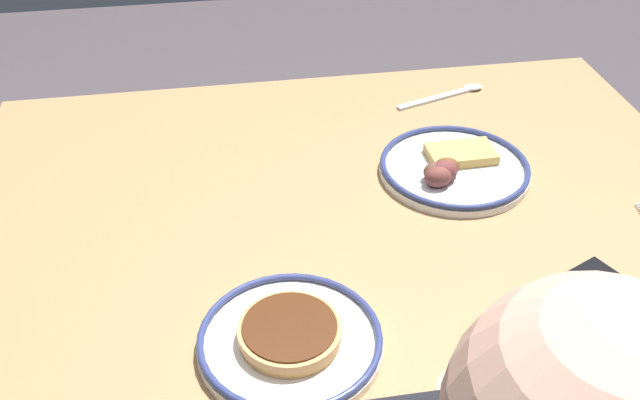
{
  "coord_description": "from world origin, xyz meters",
  "views": [
    {
      "loc": [
        0.21,
        0.94,
        1.49
      ],
      "look_at": [
        0.05,
        -0.01,
        0.79
      ],
      "focal_mm": 41.04,
      "sensor_mm": 36.0,
      "label": 1
    }
  ],
  "objects_px": {
    "plate_center_pancakes": "(290,339)",
    "tea_spoon": "(452,94)",
    "cell_phone": "(581,290)",
    "plate_near_main": "(453,167)"
  },
  "relations": [
    {
      "from": "plate_near_main",
      "to": "plate_center_pancakes",
      "type": "relative_size",
      "value": 1.08
    },
    {
      "from": "plate_center_pancakes",
      "to": "tea_spoon",
      "type": "distance_m",
      "value": 0.77
    },
    {
      "from": "plate_near_main",
      "to": "tea_spoon",
      "type": "relative_size",
      "value": 1.32
    },
    {
      "from": "plate_center_pancakes",
      "to": "cell_phone",
      "type": "relative_size",
      "value": 1.72
    },
    {
      "from": "plate_center_pancakes",
      "to": "tea_spoon",
      "type": "bearing_deg",
      "value": -123.74
    },
    {
      "from": "plate_center_pancakes",
      "to": "tea_spoon",
      "type": "xyz_separation_m",
      "value": [
        -0.43,
        -0.64,
        -0.01
      ]
    },
    {
      "from": "plate_center_pancakes",
      "to": "tea_spoon",
      "type": "relative_size",
      "value": 1.23
    },
    {
      "from": "cell_phone",
      "to": "plate_near_main",
      "type": "bearing_deg",
      "value": -98.77
    },
    {
      "from": "cell_phone",
      "to": "tea_spoon",
      "type": "bearing_deg",
      "value": -114.45
    },
    {
      "from": "plate_near_main",
      "to": "tea_spoon",
      "type": "bearing_deg",
      "value": -107.58
    }
  ]
}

